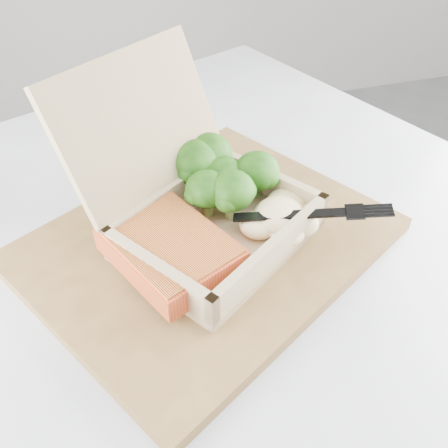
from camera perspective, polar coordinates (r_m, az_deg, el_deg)
name	(u,v)px	position (r m, az deg, el deg)	size (l,w,h in m)	color
cafe_table	(204,352)	(0.70, -2.32, -14.37)	(1.08, 1.08, 0.74)	black
serving_tray	(208,242)	(0.55, -1.90, -2.08)	(0.37, 0.30, 0.02)	brown
takeout_container	(193,196)	(0.53, -3.59, 3.16)	(0.28, 0.29, 0.18)	tan
salmon_fillet	(170,250)	(0.50, -6.17, -2.98)	(0.10, 0.13, 0.03)	#D54729
broccoli_pile	(224,180)	(0.57, 0.01, 5.08)	(0.13, 0.13, 0.05)	#317419
mashed_potatoes	(280,215)	(0.54, 6.39, 1.00)	(0.09, 0.08, 0.03)	#F9E5A1
plastic_fork	(268,214)	(0.52, 5.08, 1.17)	(0.16, 0.08, 0.02)	black
receipt	(115,177)	(0.68, -12.40, 5.25)	(0.08, 0.14, 0.00)	white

